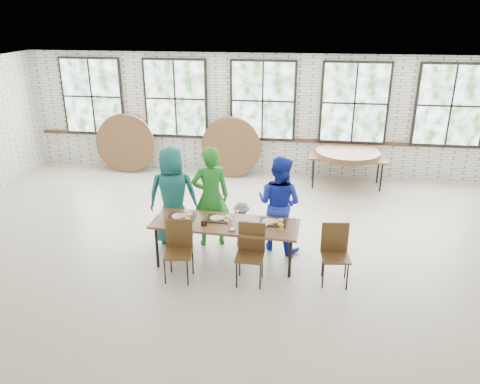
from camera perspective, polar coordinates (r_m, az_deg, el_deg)
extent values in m
plane|color=beige|center=(8.13, -0.39, -7.93)|extent=(12.00, 12.00, 0.00)
plane|color=white|center=(7.15, -0.46, 13.49)|extent=(12.00, 12.00, 0.00)
plane|color=silver|center=(11.82, 2.79, 9.32)|extent=(12.00, 0.00, 12.00)
plane|color=silver|center=(3.69, -11.42, -21.77)|extent=(12.00, 0.00, 12.00)
cube|color=#422819|center=(11.93, 2.72, 6.47)|extent=(11.80, 0.05, 0.08)
cube|color=black|center=(12.84, -17.54, 11.06)|extent=(1.62, 0.05, 1.97)
cube|color=white|center=(12.81, -17.60, 11.03)|extent=(1.50, 0.01, 1.85)
cube|color=black|center=(12.08, -7.86, 11.23)|extent=(1.62, 0.05, 1.97)
cube|color=white|center=(12.04, -7.90, 11.20)|extent=(1.50, 0.01, 1.85)
cube|color=black|center=(11.68, 2.80, 11.05)|extent=(1.62, 0.05, 1.97)
cube|color=white|center=(11.65, 2.78, 11.02)|extent=(1.50, 0.01, 1.85)
cube|color=black|center=(11.69, 13.77, 10.48)|extent=(1.62, 0.05, 1.97)
cube|color=white|center=(11.66, 13.79, 10.45)|extent=(1.50, 0.01, 1.85)
cube|color=black|center=(12.11, 24.31, 9.58)|extent=(1.62, 0.05, 1.97)
cube|color=white|center=(12.08, 24.35, 9.54)|extent=(1.50, 0.01, 1.85)
cube|color=brown|center=(7.64, -1.83, -3.90)|extent=(2.44, 0.94, 0.04)
cylinder|color=black|center=(7.79, -10.08, -6.77)|extent=(0.05, 0.05, 0.70)
cylinder|color=black|center=(8.30, -8.84, -4.83)|extent=(0.05, 0.05, 0.70)
cylinder|color=black|center=(7.45, 6.10, -7.93)|extent=(0.05, 0.05, 0.70)
cylinder|color=black|center=(7.98, 6.28, -5.82)|extent=(0.05, 0.05, 0.70)
cube|color=#4F351A|center=(7.37, -7.53, -7.47)|extent=(0.47, 0.45, 0.03)
cube|color=#4F351A|center=(7.42, -7.43, -5.07)|extent=(0.42, 0.08, 0.50)
cylinder|color=black|center=(7.39, -9.15, -9.54)|extent=(0.02, 0.02, 0.44)
cylinder|color=black|center=(7.67, -8.42, -8.25)|extent=(0.02, 0.02, 0.44)
cylinder|color=black|center=(7.30, -6.41, -9.80)|extent=(0.02, 0.02, 0.44)
cylinder|color=black|center=(7.58, -5.78, -8.49)|extent=(0.02, 0.02, 0.44)
cube|color=#4F351A|center=(7.22, 1.20, -7.93)|extent=(0.43, 0.41, 0.03)
cube|color=#4F351A|center=(7.27, 1.45, -5.48)|extent=(0.42, 0.04, 0.50)
cylinder|color=black|center=(7.21, -0.42, -10.08)|extent=(0.02, 0.02, 0.44)
cylinder|color=black|center=(7.50, -0.04, -8.73)|extent=(0.02, 0.02, 0.44)
cylinder|color=black|center=(7.18, 2.47, -10.28)|extent=(0.02, 0.02, 0.44)
cylinder|color=black|center=(7.47, 2.73, -8.91)|extent=(0.02, 0.02, 0.44)
cube|color=#4F351A|center=(7.35, 11.58, -7.83)|extent=(0.46, 0.45, 0.03)
cube|color=#4F351A|center=(7.40, 11.48, -5.43)|extent=(0.42, 0.08, 0.50)
cylinder|color=black|center=(7.31, 10.09, -10.00)|extent=(0.02, 0.02, 0.44)
cylinder|color=black|center=(7.60, 10.02, -8.66)|extent=(0.02, 0.02, 0.44)
cylinder|color=black|center=(7.34, 12.94, -10.10)|extent=(0.02, 0.02, 0.44)
cylinder|color=black|center=(7.63, 12.75, -8.77)|extent=(0.02, 0.02, 0.44)
imported|color=#1D6A6E|center=(8.37, -8.16, -0.43)|extent=(0.96, 0.70, 1.80)
imported|color=#207823|center=(8.21, -3.59, -0.59)|extent=(0.77, 0.63, 1.83)
imported|color=#131A3E|center=(8.33, 0.19, -3.96)|extent=(0.61, 0.46, 0.83)
imported|color=#192CB3|center=(8.09, 4.78, -1.43)|extent=(1.02, 0.94, 1.71)
cube|color=brown|center=(11.34, 12.95, 4.19)|extent=(1.85, 0.87, 0.04)
cylinder|color=black|center=(11.15, 8.90, 2.18)|extent=(0.04, 0.04, 0.70)
cylinder|color=black|center=(11.67, 8.89, 3.07)|extent=(0.04, 0.04, 0.70)
cylinder|color=black|center=(11.30, 16.83, 1.75)|extent=(0.04, 0.04, 0.70)
cylinder|color=black|center=(11.81, 16.47, 2.65)|extent=(0.04, 0.04, 0.70)
cube|color=black|center=(7.87, -7.11, -3.03)|extent=(0.44, 0.33, 0.02)
cube|color=black|center=(7.75, -2.44, -3.30)|extent=(0.44, 0.33, 0.02)
cube|color=black|center=(7.63, 4.03, -3.73)|extent=(0.44, 0.33, 0.02)
cylinder|color=black|center=(7.54, -4.46, -3.74)|extent=(0.09, 0.09, 0.09)
cube|color=red|center=(7.49, -1.19, -3.82)|extent=(0.07, 0.06, 0.11)
cylinder|color=blue|center=(7.51, 0.60, -3.77)|extent=(0.07, 0.07, 0.10)
cylinder|color=orange|center=(7.37, 5.08, -4.35)|extent=(0.07, 0.07, 0.11)
cylinder|color=white|center=(7.32, 1.77, -4.49)|extent=(0.17, 0.17, 0.10)
ellipsoid|color=white|center=(7.56, -6.40, -3.95)|extent=(0.11, 0.11, 0.05)
ellipsoid|color=white|center=(7.36, -0.94, -4.54)|extent=(0.11, 0.11, 0.05)
ellipsoid|color=white|center=(7.50, 2.94, -4.04)|extent=(0.11, 0.11, 0.05)
cylinder|color=brown|center=(11.33, 12.96, 4.38)|extent=(1.50, 1.50, 0.04)
cylinder|color=brown|center=(11.32, 12.98, 4.60)|extent=(1.50, 1.50, 0.04)
cylinder|color=brown|center=(11.31, 13.00, 4.82)|extent=(1.50, 1.50, 0.04)
cylinder|color=brown|center=(12.56, -13.97, 5.85)|extent=(1.50, 0.37, 1.47)
cylinder|color=brown|center=(12.43, -13.69, 5.71)|extent=(1.50, 0.28, 1.49)
cylinder|color=brown|center=(11.82, -1.13, 5.52)|extent=(1.50, 0.22, 1.49)
cylinder|color=brown|center=(11.72, -1.09, 5.38)|extent=(1.50, 0.27, 1.49)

